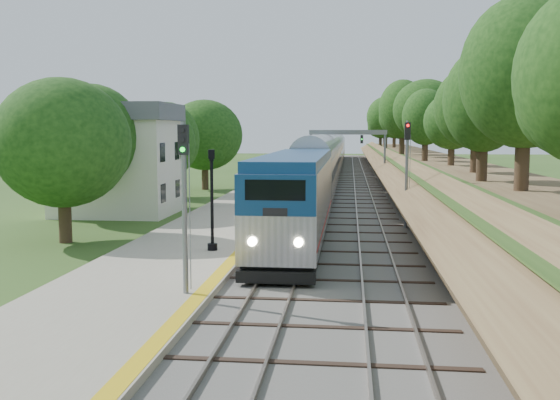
# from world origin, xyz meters

# --- Properties ---
(ground) EXTENTS (320.00, 320.00, 0.00)m
(ground) POSITION_xyz_m (0.00, 0.00, 0.00)
(ground) COLOR #2D4C19
(ground) RESTS_ON ground
(trackbed) EXTENTS (9.50, 170.00, 0.28)m
(trackbed) POSITION_xyz_m (2.00, 60.00, 0.07)
(trackbed) COLOR #4C4944
(trackbed) RESTS_ON ground
(platform) EXTENTS (6.40, 68.00, 0.38)m
(platform) POSITION_xyz_m (-5.20, 16.00, 0.19)
(platform) COLOR gray
(platform) RESTS_ON ground
(yellow_stripe) EXTENTS (0.55, 68.00, 0.01)m
(yellow_stripe) POSITION_xyz_m (-2.35, 16.00, 0.39)
(yellow_stripe) COLOR gold
(yellow_stripe) RESTS_ON platform
(embankment) EXTENTS (10.64, 170.00, 11.70)m
(embankment) POSITION_xyz_m (10.35, 60.00, 1.95)
(embankment) COLOR brown
(embankment) RESTS_ON ground
(station_building) EXTENTS (8.60, 6.60, 8.00)m
(station_building) POSITION_xyz_m (-14.00, 30.00, 4.09)
(station_building) COLOR silver
(station_building) RESTS_ON ground
(signal_gantry) EXTENTS (8.40, 0.38, 6.20)m
(signal_gantry) POSITION_xyz_m (2.47, 54.99, 4.82)
(signal_gantry) COLOR slate
(signal_gantry) RESTS_ON ground
(trees_behind_platform) EXTENTS (7.82, 53.32, 7.21)m
(trees_behind_platform) POSITION_xyz_m (-11.17, 20.67, 4.53)
(trees_behind_platform) COLOR #332316
(trees_behind_platform) RESTS_ON ground
(train) EXTENTS (3.11, 124.83, 4.58)m
(train) POSITION_xyz_m (0.00, 70.93, 2.34)
(train) COLOR black
(train) RESTS_ON trackbed
(lamppost_far) EXTENTS (0.47, 0.47, 4.79)m
(lamppost_far) POSITION_xyz_m (-3.72, 15.44, 2.52)
(lamppost_far) COLOR black
(lamppost_far) RESTS_ON platform
(signal_platform) EXTENTS (0.35, 0.28, 5.96)m
(signal_platform) POSITION_xyz_m (-2.90, 7.52, 4.04)
(signal_platform) COLOR slate
(signal_platform) RESTS_ON platform
(signal_farside) EXTENTS (0.36, 0.29, 6.55)m
(signal_farside) POSITION_xyz_m (6.20, 25.25, 4.12)
(signal_farside) COLOR slate
(signal_farside) RESTS_ON ground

